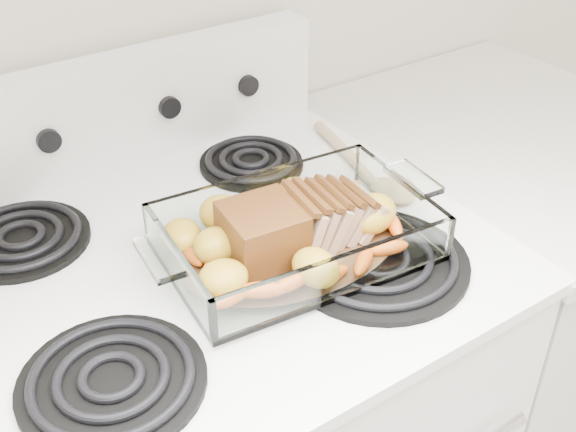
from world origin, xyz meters
TOP-DOWN VIEW (x-y plane):
  - counter_right at (0.67, 1.66)m, footprint 0.58×0.68m
  - baking_dish at (0.11, 1.57)m, footprint 0.35×0.23m
  - pork_roast at (0.10, 1.57)m, footprint 0.22×0.10m
  - roast_vegetables at (0.11, 1.61)m, footprint 0.39×0.21m
  - wooden_spoon at (0.33, 1.67)m, footprint 0.07×0.28m

SIDE VIEW (x-z plane):
  - counter_right at x=0.67m, z-range 0.00..0.93m
  - wooden_spoon at x=0.33m, z-range 0.93..0.96m
  - baking_dish at x=0.11m, z-range 0.93..1.00m
  - roast_vegetables at x=0.11m, z-range 0.95..1.00m
  - pork_roast at x=0.10m, z-range 0.95..1.03m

